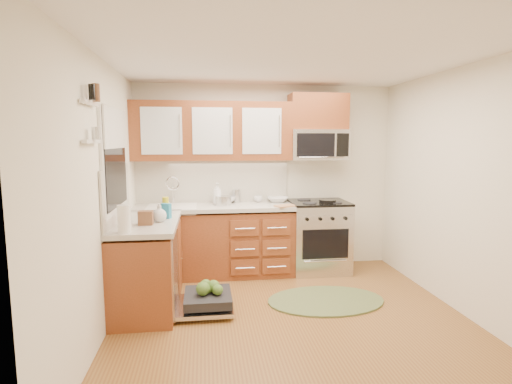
{
  "coord_description": "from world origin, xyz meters",
  "views": [
    {
      "loc": [
        -0.83,
        -3.68,
        1.76
      ],
      "look_at": [
        -0.25,
        0.85,
        1.17
      ],
      "focal_mm": 28.0,
      "sensor_mm": 36.0,
      "label": 1
    }
  ],
  "objects": [
    {
      "name": "backsplash_left",
      "position": [
        -1.74,
        0.52,
        1.21
      ],
      "size": [
        0.02,
        1.25,
        0.57
      ],
      "primitive_type": "cube",
      "color": "beige",
      "rests_on": "ground"
    },
    {
      "name": "stock_pot",
      "position": [
        -0.6,
        1.43,
        0.99
      ],
      "size": [
        0.24,
        0.24,
        0.12
      ],
      "primitive_type": "cylinder",
      "rotation": [
        0.0,
        0.0,
        0.19
      ],
      "color": "silver",
      "rests_on": "countertop_back"
    },
    {
      "name": "countertop_back",
      "position": [
        -0.72,
        1.44,
        0.9
      ],
      "size": [
        2.07,
        0.64,
        0.05
      ],
      "primitive_type": "cube",
      "color": "beige",
      "rests_on": "base_cabinet_back"
    },
    {
      "name": "wall_front",
      "position": [
        0.0,
        -1.75,
        1.25
      ],
      "size": [
        3.5,
        0.04,
        2.5
      ],
      "primitive_type": "cube",
      "color": "white",
      "rests_on": "ground"
    },
    {
      "name": "window",
      "position": [
        -1.74,
        0.5,
        1.55
      ],
      "size": [
        0.03,
        1.05,
        1.05
      ],
      "primitive_type": null,
      "color": "white",
      "rests_on": "ground"
    },
    {
      "name": "cup",
      "position": [
        -0.11,
        1.64,
        0.97
      ],
      "size": [
        0.15,
        0.15,
        0.09
      ],
      "primitive_type": "imported",
      "rotation": [
        0.0,
        0.0,
        -0.39
      ],
      "color": "#999999",
      "rests_on": "countertop_back"
    },
    {
      "name": "red_bottle",
      "position": [
        -1.62,
        0.27,
        1.03
      ],
      "size": [
        0.07,
        0.07,
        0.21
      ],
      "primitive_type": "cylinder",
      "rotation": [
        0.0,
        0.0,
        -0.21
      ],
      "color": "red",
      "rests_on": "countertop_left"
    },
    {
      "name": "cabinet_over_mw",
      "position": [
        0.68,
        1.57,
        2.13
      ],
      "size": [
        0.76,
        0.35,
        0.47
      ],
      "primitive_type": "cube",
      "color": "brown",
      "rests_on": "ground"
    },
    {
      "name": "bowl_b",
      "position": [
        -0.58,
        1.6,
        0.97
      ],
      "size": [
        0.36,
        0.36,
        0.09
      ],
      "primitive_type": "imported",
      "rotation": [
        0.0,
        0.0,
        0.28
      ],
      "color": "#999999",
      "rests_on": "countertop_back"
    },
    {
      "name": "microwave",
      "position": [
        0.68,
        1.55,
        1.7
      ],
      "size": [
        0.76,
        0.38,
        0.4
      ],
      "primitive_type": null,
      "color": "silver",
      "rests_on": "ground"
    },
    {
      "name": "ceiling",
      "position": [
        0.0,
        0.0,
        2.5
      ],
      "size": [
        3.5,
        3.5,
        0.0
      ],
      "primitive_type": "plane",
      "rotation": [
        3.14,
        0.0,
        0.0
      ],
      "color": "white",
      "rests_on": "ground"
    },
    {
      "name": "mustard_bottle",
      "position": [
        -1.26,
        0.72,
        1.03
      ],
      "size": [
        0.09,
        0.09,
        0.22
      ],
      "primitive_type": "cylinder",
      "rotation": [
        0.0,
        0.0,
        0.38
      ],
      "color": "gold",
      "rests_on": "countertop_left"
    },
    {
      "name": "floor",
      "position": [
        0.0,
        0.0,
        0.0
      ],
      "size": [
        3.5,
        3.5,
        0.0
      ],
      "primitive_type": "plane",
      "color": "brown",
      "rests_on": "ground"
    },
    {
      "name": "base_cabinet_back",
      "position": [
        -0.73,
        1.45,
        0.42
      ],
      "size": [
        2.05,
        0.6,
        0.85
      ],
      "primitive_type": "cube",
      "color": "brown",
      "rests_on": "ground"
    },
    {
      "name": "wall_back",
      "position": [
        0.0,
        1.75,
        1.25
      ],
      "size": [
        3.5,
        0.04,
        2.5
      ],
      "primitive_type": "cube",
      "color": "white",
      "rests_on": "ground"
    },
    {
      "name": "skillet",
      "position": [
        0.76,
        1.31,
        0.97
      ],
      "size": [
        0.22,
        0.22,
        0.04
      ],
      "primitive_type": "cylinder",
      "rotation": [
        0.0,
        0.0,
        -0.01
      ],
      "color": "black",
      "rests_on": "range"
    },
    {
      "name": "base_cabinet_left",
      "position": [
        -1.45,
        0.52,
        0.42
      ],
      "size": [
        0.6,
        1.25,
        0.85
      ],
      "primitive_type": "cube",
      "color": "brown",
      "rests_on": "ground"
    },
    {
      "name": "dishwasher",
      "position": [
        -0.86,
        0.3,
        0.1
      ],
      "size": [
        0.7,
        0.6,
        0.2
      ],
      "primitive_type": null,
      "color": "silver",
      "rests_on": "ground"
    },
    {
      "name": "countertop_left",
      "position": [
        -1.44,
        0.53,
        0.9
      ],
      "size": [
        0.64,
        1.27,
        0.05
      ],
      "primitive_type": "cube",
      "color": "beige",
      "rests_on": "base_cabinet_left"
    },
    {
      "name": "upper_cabinets",
      "position": [
        -0.73,
        1.57,
        1.88
      ],
      "size": [
        2.05,
        0.35,
        0.75
      ],
      "primitive_type": null,
      "color": "brown",
      "rests_on": "ground"
    },
    {
      "name": "wall_right",
      "position": [
        1.75,
        0.0,
        1.25
      ],
      "size": [
        0.04,
        3.5,
        2.5
      ],
      "primitive_type": "cube",
      "color": "white",
      "rests_on": "ground"
    },
    {
      "name": "cutting_board",
      "position": [
        0.18,
        1.22,
        0.93
      ],
      "size": [
        0.3,
        0.25,
        0.02
      ],
      "primitive_type": "cube",
      "rotation": [
        0.0,
        0.0,
        0.41
      ],
      "color": "#AB814E",
      "rests_on": "countertop_back"
    },
    {
      "name": "wall_left",
      "position": [
        -1.75,
        0.0,
        1.25
      ],
      "size": [
        0.04,
        3.5,
        2.5
      ],
      "primitive_type": "cube",
      "color": "white",
      "rests_on": "ground"
    },
    {
      "name": "soap_bottle_a",
      "position": [
        -0.67,
        1.47,
        1.07
      ],
      "size": [
        0.14,
        0.14,
        0.29
      ],
      "primitive_type": "imported",
      "rotation": [
        0.0,
        0.0,
        0.31
      ],
      "color": "#999999",
      "rests_on": "countertop_back"
    },
    {
      "name": "soap_bottle_b",
      "position": [
        -1.25,
        0.83,
        1.02
      ],
      "size": [
        0.1,
        0.1,
        0.19
      ],
      "primitive_type": "imported",
      "rotation": [
        0.0,
        0.0,
        0.14
      ],
      "color": "#999999",
      "rests_on": "countertop_left"
    },
    {
      "name": "bowl_a",
      "position": [
        0.15,
        1.6,
        0.96
      ],
      "size": [
        0.33,
        0.33,
        0.07
      ],
      "primitive_type": "imported",
      "rotation": [
        0.0,
        0.0,
        -0.2
      ],
      "color": "#999999",
      "rests_on": "countertop_back"
    },
    {
      "name": "soap_bottle_c",
      "position": [
        -1.3,
        0.46,
        1.02
      ],
      "size": [
        0.18,
        0.18,
        0.19
      ],
      "primitive_type": "imported",
      "rotation": [
        0.0,
        0.0,
        0.3
      ],
      "color": "#999999",
      "rests_on": "countertop_left"
    },
    {
      "name": "shelf_lower",
      "position": [
        -1.72,
        -0.35,
        1.75
      ],
      "size": [
        0.04,
        0.4,
        0.03
      ],
      "primitive_type": "cube",
      "color": "white",
      "rests_on": "ground"
    },
    {
      "name": "canister",
      "position": [
        -0.41,
        1.65,
        1.01
      ],
      "size": [
        0.14,
        0.14,
        0.18
      ],
      "primitive_type": "cylinder",
      "rotation": [
        0.0,
        0.0,
        0.41
      ],
      "color": "silver",
      "rests_on": "countertop_back"
    },
    {
      "name": "range",
      "position": [
        0.68,
        1.43,
        0.47
      ],
      "size": [
        0.76,
        0.64,
        0.95
      ],
      "primitive_type": null,
      "color": "silver",
      "rests_on": "ground"
    },
    {
      "name": "rug",
      "position": [
        0.47,
        0.38,
        0.01
      ],
      "size": [
        1.45,
        1.12,
        0.02
      ],
      "primitive_type": null,
      "rotation": [
        0.0,
        0.0,
        0.24
      ],
      "color": "olive",
      "rests_on": "ground"
    },
    {
      "name": "backsplash_back",
      "position": [
        -0.73,
        1.74,
        1.21
      ],
      "size": [
        2.05,
        0.02,
        0.57
      ],
      "primitive_type": "cube",
      "color": "beige",
      "rests_on": "ground"
    },
    {
      "name": "window_blind",
      "position": [
        -1.71,
        0.5,
        1.88
      ],
      "size": [
        0.02,
        0.96,
        0.4
      ],
      "primitive_type": "cube",
      "color": "white",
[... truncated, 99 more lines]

